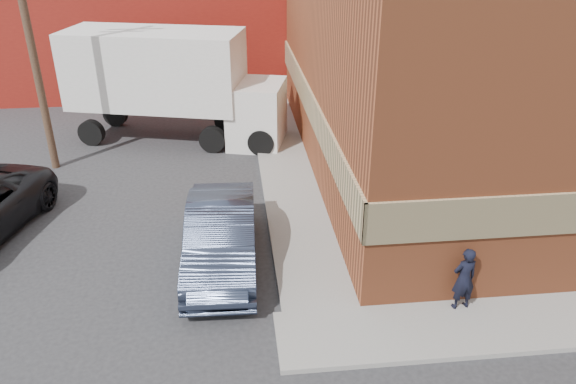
{
  "coord_description": "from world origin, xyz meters",
  "views": [
    {
      "loc": [
        -1.24,
        -9.99,
        8.22
      ],
      "look_at": [
        0.17,
        3.09,
        1.56
      ],
      "focal_mm": 35.0,
      "sensor_mm": 36.0,
      "label": 1
    }
  ],
  "objects_px": {
    "sedan": "(221,237)",
    "box_truck": "(177,79)",
    "warehouse": "(132,27)",
    "man": "(464,279)",
    "utility_pole": "(28,31)",
    "brick_building": "(509,23)"
  },
  "relations": [
    {
      "from": "warehouse",
      "to": "utility_pole",
      "type": "relative_size",
      "value": 1.81
    },
    {
      "from": "utility_pole",
      "to": "sedan",
      "type": "relative_size",
      "value": 1.83
    },
    {
      "from": "utility_pole",
      "to": "brick_building",
      "type": "bearing_deg",
      "value": -0.02
    },
    {
      "from": "man",
      "to": "box_truck",
      "type": "relative_size",
      "value": 0.17
    },
    {
      "from": "warehouse",
      "to": "man",
      "type": "height_order",
      "value": "warehouse"
    },
    {
      "from": "utility_pole",
      "to": "sedan",
      "type": "bearing_deg",
      "value": -48.89
    },
    {
      "from": "warehouse",
      "to": "man",
      "type": "relative_size",
      "value": 10.53
    },
    {
      "from": "brick_building",
      "to": "utility_pole",
      "type": "height_order",
      "value": "brick_building"
    },
    {
      "from": "warehouse",
      "to": "man",
      "type": "bearing_deg",
      "value": -64.31
    },
    {
      "from": "brick_building",
      "to": "utility_pole",
      "type": "relative_size",
      "value": 2.03
    },
    {
      "from": "man",
      "to": "sedan",
      "type": "bearing_deg",
      "value": -33.8
    },
    {
      "from": "sedan",
      "to": "box_truck",
      "type": "height_order",
      "value": "box_truck"
    },
    {
      "from": "brick_building",
      "to": "sedan",
      "type": "relative_size",
      "value": 3.71
    },
    {
      "from": "utility_pole",
      "to": "box_truck",
      "type": "relative_size",
      "value": 1.01
    },
    {
      "from": "sedan",
      "to": "box_truck",
      "type": "distance_m",
      "value": 9.31
    },
    {
      "from": "sedan",
      "to": "brick_building",
      "type": "bearing_deg",
      "value": 35.61
    },
    {
      "from": "utility_pole",
      "to": "man",
      "type": "xyz_separation_m",
      "value": [
        11.24,
        -9.25,
        -3.85
      ]
    },
    {
      "from": "brick_building",
      "to": "warehouse",
      "type": "height_order",
      "value": "brick_building"
    },
    {
      "from": "sedan",
      "to": "box_truck",
      "type": "bearing_deg",
      "value": 101.91
    },
    {
      "from": "utility_pole",
      "to": "man",
      "type": "relative_size",
      "value": 5.81
    },
    {
      "from": "man",
      "to": "sedan",
      "type": "distance_m",
      "value": 5.92
    },
    {
      "from": "brick_building",
      "to": "warehouse",
      "type": "distance_m",
      "value": 18.3
    }
  ]
}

